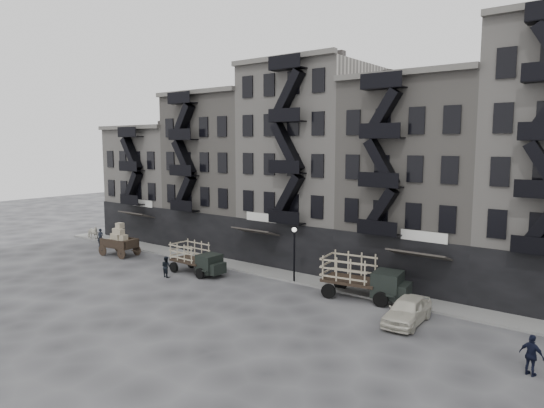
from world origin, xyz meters
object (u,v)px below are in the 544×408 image
Objects in this scene: horse at (92,233)px; wagon at (119,237)px; policeman at (532,355)px; stake_truck_east at (363,275)px; pedestrian_west at (100,238)px; car_east at (407,310)px; pedestrian_mid at (166,267)px; stake_truck_west at (197,256)px.

wagon is (8.62, -2.59, 0.94)m from horse.
wagon reaches higher than policeman.
wagon reaches higher than stake_truck_east.
horse is 32.79m from stake_truck_east.
horse is at bearing 130.38° from pedestrian_west.
policeman is at bearing -33.35° from stake_truck_east.
car_east is 19.09m from pedestrian_mid.
wagon is 28.38m from car_east.
pedestrian_west is (-4.95, 1.24, -0.81)m from wagon.
car_east is (4.20, -2.53, -0.88)m from stake_truck_east.
pedestrian_mid is at bearing 16.25° from policeman.
wagon is 0.82× the size of car_east.
stake_truck_west is 13.84m from stake_truck_east.
pedestrian_mid is 25.98m from policeman.
stake_truck_east is at bearing 0.03° from wagon.
stake_truck_east is at bearing -158.28° from pedestrian_mid.
stake_truck_east is 3.16× the size of policeman.
horse is at bearing 171.81° from stake_truck_east.
pedestrian_mid is at bearing -110.11° from horse.
stake_truck_east reaches higher than pedestrian_west.
horse is at bearing 10.67° from policeman.
pedestrian_west is (3.66, -1.35, 0.12)m from horse.
stake_truck_east is at bearing 146.12° from car_east.
pedestrian_mid is (-14.77, -4.62, -0.84)m from stake_truck_east.
pedestrian_west is at bearing -9.17° from pedestrian_mid.
horse is 0.41× the size of car_east.
car_east is 2.48× the size of pedestrian_west.
policeman is at bearing -102.32° from horse.
car_east is at bearing -38.96° from stake_truck_east.
horse is 0.31× the size of stake_truck_east.
horse is 37.08m from car_east.
stake_truck_east is 1.32× the size of car_east.
pedestrian_mid reaches higher than horse.
stake_truck_west is at bearing -102.93° from horse.
stake_truck_east is 15.50m from pedestrian_mid.
wagon is 5.17m from pedestrian_west.
stake_truck_east reaches higher than policeman.
car_east is at bearing 0.84° from stake_truck_west.
wagon reaches higher than pedestrian_mid.
stake_truck_east reaches higher than car_east.
pedestrian_west reaches higher than pedestrian_mid.
wagon is 35.48m from policeman.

